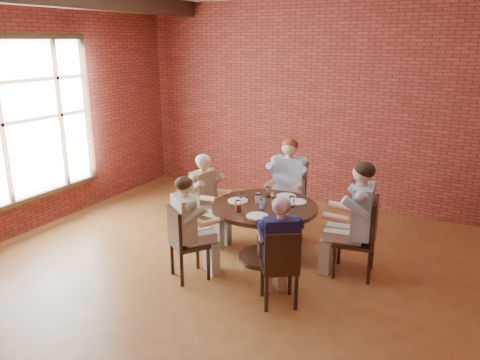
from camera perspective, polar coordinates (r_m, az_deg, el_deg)
The scene contains 27 objects.
floor at distance 5.56m, azimuth -3.86°, elevation -12.89°, with size 7.00×7.00×0.00m, color #9B5D30.
wall_back at distance 8.08m, azimuth 9.18°, elevation 9.09°, with size 7.00×7.00×0.00m, color #96382B.
wall_left at distance 7.20m, azimuth -26.92°, elevation 6.58°, with size 7.00×7.00×0.00m, color #96382B.
window at distance 7.38m, azimuth -24.04°, elevation 6.76°, with size 0.10×2.16×2.36m.
dining_table at distance 5.97m, azimuth 3.01°, elevation -5.07°, with size 1.33×1.33×0.75m.
chair_a at distance 5.77m, azimuth 14.82°, elevation -6.48°, with size 0.52×0.52×0.98m.
diner_a at distance 5.71m, azimuth 13.99°, elevation -4.72°, with size 0.57×0.71×1.41m, color teal, non-canonical shape.
chair_b at distance 6.97m, azimuth 6.02°, elevation -1.95°, with size 0.50×0.50×0.97m.
diner_b at distance 6.83m, azimuth 5.84°, elevation -0.80°, with size 0.56×0.69×1.39m, color #90A0B7, non-canonical shape.
chair_c at distance 6.57m, azimuth -4.61°, elevation -3.39°, with size 0.44×0.44×0.90m.
diner_c at distance 6.48m, azimuth -4.13°, elevation -2.37°, with size 0.49×0.60×1.26m, color brown, non-canonical shape.
chair_d at distance 5.56m, azimuth -6.94°, elevation -7.33°, with size 0.55×0.55×0.90m.
diner_d at distance 5.52m, azimuth -6.25°, elevation -5.87°, with size 0.49×0.60×1.26m, color #B7A38F, non-canonical shape.
chair_e at distance 4.99m, azimuth 4.95°, elevation -10.35°, with size 0.51×0.51×0.87m.
diner_e at distance 4.99m, azimuth 4.84°, elevation -8.66°, with size 0.46×0.57×1.22m, color #17163F, non-canonical shape.
plate_a at distance 6.03m, azimuth 6.89°, elevation -2.65°, with size 0.26×0.26×0.01m, color white.
plate_b at distance 6.22m, azimuth 5.66°, elevation -1.98°, with size 0.26×0.26×0.01m, color white.
plate_c at distance 6.02m, azimuth -0.27°, elevation -2.53°, with size 0.26×0.26×0.01m, color white.
plate_d at distance 5.51m, azimuth 2.10°, elevation -4.41°, with size 0.26×0.26×0.01m, color white.
glass_a at distance 5.83m, azimuth 6.34°, elevation -2.64°, with size 0.07×0.07×0.14m, color white.
glass_b at distance 5.97m, azimuth 4.13°, elevation -2.13°, with size 0.07×0.07×0.14m, color white.
glass_c at distance 6.17m, azimuth 3.39°, elevation -1.49°, with size 0.07×0.07×0.14m, color white.
glass_d at distance 5.95m, azimuth 2.22°, elevation -2.16°, with size 0.07×0.07×0.14m, color white.
glass_e at distance 5.90m, azimuth 0.26°, elevation -2.32°, with size 0.07×0.07×0.14m, color white.
glass_f at distance 5.65m, azimuth -0.23°, elevation -3.19°, with size 0.07×0.07×0.14m, color white.
glass_g at distance 5.76m, azimuth 2.74°, elevation -2.81°, with size 0.07×0.07×0.14m, color white.
smartphone at distance 5.42m, azimuth 3.42°, elevation -4.82°, with size 0.07×0.14×0.01m, color black.
Camera 1 is at (2.58, -4.09, 2.74)m, focal length 35.00 mm.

